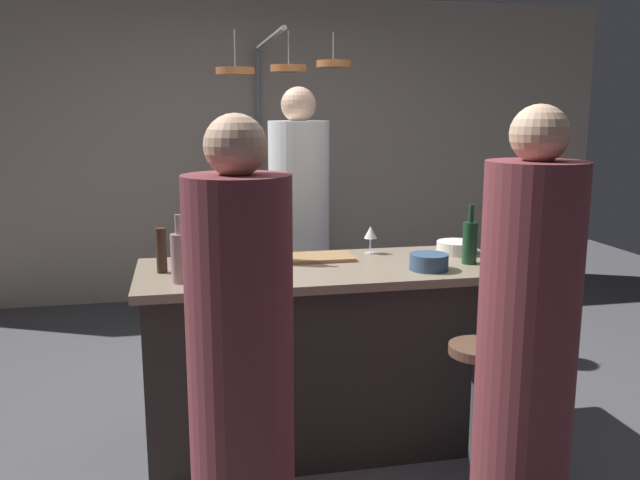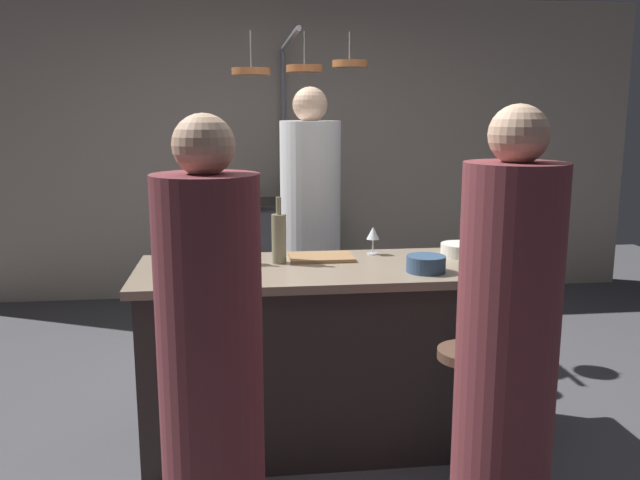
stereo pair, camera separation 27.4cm
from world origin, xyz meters
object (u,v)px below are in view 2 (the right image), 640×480
(bar_stool_right, at_px, (466,419))
(bar_stool_left, at_px, (222,433))
(stove_range, at_px, (287,253))
(guest_left, at_px, (211,382))
(wine_bottle_amber, at_px, (227,239))
(wine_glass_by_chef, at_px, (373,235))
(wine_bottle_white, at_px, (279,237))
(wine_bottle_green, at_px, (471,244))
(wine_bottle_rose, at_px, (173,254))
(cutting_board, at_px, (321,257))
(guest_right, at_px, (506,363))
(wine_glass_near_left_guest, at_px, (228,249))
(chef, at_px, (311,241))
(mixing_bowl_blue, at_px, (426,264))
(pepper_mill, at_px, (160,248))
(mixing_bowl_ceramic, at_px, (461,250))

(bar_stool_right, height_order, bar_stool_left, same)
(stove_range, distance_m, guest_left, 3.50)
(wine_bottle_amber, height_order, wine_glass_by_chef, wine_bottle_amber)
(bar_stool_right, xyz_separation_m, wine_bottle_white, (-0.73, 0.72, 0.65))
(guest_left, bearing_deg, stove_range, 81.66)
(bar_stool_left, bearing_deg, stove_range, 80.91)
(wine_bottle_green, xyz_separation_m, wine_bottle_white, (-0.91, 0.19, 0.02))
(wine_bottle_rose, bearing_deg, stove_range, 75.19)
(guest_left, relative_size, cutting_board, 5.10)
(guest_right, distance_m, wine_bottle_rose, 1.48)
(wine_bottle_white, height_order, wine_glass_near_left_guest, wine_bottle_white)
(stove_range, xyz_separation_m, chef, (0.05, -1.45, 0.38))
(guest_left, xyz_separation_m, mixing_bowl_blue, (0.96, 0.83, 0.18))
(bar_stool_left, bearing_deg, wine_glass_near_left_guest, 86.69)
(wine_glass_by_chef, bearing_deg, stove_range, 97.45)
(guest_left, distance_m, wine_bottle_white, 1.17)
(wine_glass_by_chef, bearing_deg, bar_stool_right, -75.06)
(guest_left, xyz_separation_m, pepper_mill, (-0.27, 1.03, 0.25))
(chef, xyz_separation_m, wine_bottle_rose, (-0.74, -1.18, 0.19))
(bar_stool_right, relative_size, pepper_mill, 3.24)
(wine_bottle_white, relative_size, mixing_bowl_blue, 1.79)
(wine_bottle_rose, xyz_separation_m, wine_bottle_amber, (0.23, 0.31, 0.01))
(chef, distance_m, bar_stool_right, 1.75)
(chef, distance_m, mixing_bowl_blue, 1.25)
(bar_stool_left, bearing_deg, mixing_bowl_blue, 25.23)
(wine_glass_near_left_guest, bearing_deg, stove_range, 79.58)
(chef, bearing_deg, guest_left, -105.39)
(chef, height_order, wine_bottle_amber, chef)
(chef, bearing_deg, bar_stool_left, -108.30)
(guest_right, xyz_separation_m, wine_bottle_rose, (-1.21, 0.82, 0.24))
(pepper_mill, bearing_deg, wine_glass_by_chef, 11.25)
(stove_range, bearing_deg, wine_glass_near_left_guest, -100.42)
(wine_bottle_rose, distance_m, wine_glass_by_chef, 1.07)
(pepper_mill, bearing_deg, wine_bottle_green, -4.54)
(wine_bottle_white, bearing_deg, guest_right, -56.62)
(wine_bottle_amber, bearing_deg, wine_glass_near_left_guest, -88.12)
(wine_bottle_amber, bearing_deg, mixing_bowl_ceramic, 0.44)
(wine_bottle_green, bearing_deg, bar_stool_left, -155.97)
(bar_stool_left, height_order, wine_bottle_green, wine_bottle_green)
(bar_stool_right, bearing_deg, wine_bottle_white, 135.41)
(pepper_mill, height_order, wine_glass_by_chef, pepper_mill)
(guest_right, height_order, wine_bottle_green, guest_right)
(bar_stool_left, relative_size, wine_bottle_amber, 2.18)
(stove_range, xyz_separation_m, pepper_mill, (-0.77, -2.42, 0.56))
(bar_stool_right, distance_m, wine_bottle_amber, 1.40)
(mixing_bowl_blue, bearing_deg, wine_bottle_green, 19.12)
(bar_stool_left, bearing_deg, wine_bottle_rose, 114.35)
(mixing_bowl_ceramic, bearing_deg, bar_stool_right, -105.81)
(guest_left, height_order, wine_bottle_amber, guest_left)
(wine_bottle_rose, xyz_separation_m, wine_glass_by_chef, (0.98, 0.41, -0.01))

